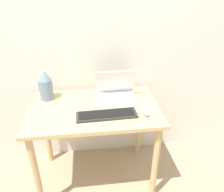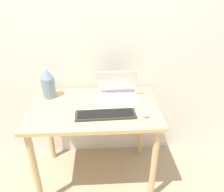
% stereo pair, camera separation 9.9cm
% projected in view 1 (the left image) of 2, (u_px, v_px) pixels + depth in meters
% --- Properties ---
extents(wall_back, '(6.00, 0.05, 2.50)m').
position_uv_depth(wall_back, '(89.00, 34.00, 1.84)').
color(wall_back, silver).
rests_on(wall_back, ground_plane).
extents(desk, '(1.03, 0.65, 0.77)m').
position_uv_depth(desk, '(94.00, 119.00, 1.78)').
color(desk, tan).
rests_on(desk, ground_plane).
extents(laptop, '(0.32, 0.25, 0.25)m').
position_uv_depth(laptop, '(116.00, 92.00, 1.83)').
color(laptop, white).
rests_on(laptop, desk).
extents(keyboard, '(0.45, 0.15, 0.02)m').
position_uv_depth(keyboard, '(107.00, 115.00, 1.61)').
color(keyboard, '#2D2D2D').
rests_on(keyboard, desk).
extents(mouse, '(0.05, 0.09, 0.03)m').
position_uv_depth(mouse, '(146.00, 112.00, 1.63)').
color(mouse, silver).
rests_on(mouse, desk).
extents(vase, '(0.11, 0.11, 0.25)m').
position_uv_depth(vase, '(46.00, 86.00, 1.79)').
color(vase, slate).
rests_on(vase, desk).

